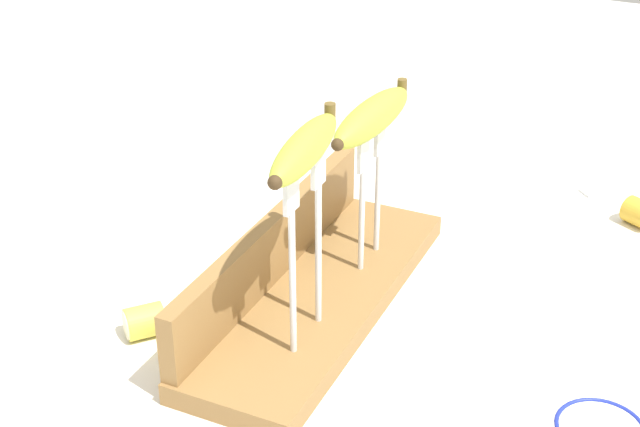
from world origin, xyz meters
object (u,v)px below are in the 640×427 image
object	(u,v)px
banana_chunk_near	(144,321)
fork_fallen_near	(621,186)
banana_raised_right	(372,117)
fork_stand_left	(306,238)
fork_stand_right	(370,185)
banana_raised_left	(305,148)
wire_coil	(601,426)
banana_chunk_far	(640,213)

from	to	relation	value
banana_chunk_near	fork_fallen_near	bearing A→B (deg)	-35.14
banana_raised_right	fork_stand_left	bearing A→B (deg)	-180.00
fork_stand_right	fork_stand_left	bearing A→B (deg)	180.00
banana_raised_left	fork_stand_left	bearing A→B (deg)	5.85
banana_raised_left	fork_fallen_near	xyz separation A→B (m)	(0.56, -0.24, -0.24)
banana_chunk_near	wire_coil	bearing A→B (deg)	-83.09
banana_chunk_near	banana_chunk_far	bearing A→B (deg)	-42.90
fork_stand_right	fork_fallen_near	xyz separation A→B (m)	(0.38, -0.24, -0.12)
banana_raised_right	wire_coil	size ratio (longest dim) A/B	2.04
fork_stand_left	banana_raised_left	size ratio (longest dim) A/B	1.20
banana_raised_left	fork_fallen_near	size ratio (longest dim) A/B	1.22
fork_stand_left	banana_raised_right	xyz separation A→B (m)	(0.18, 0.00, 0.07)
fork_stand_left	fork_fallen_near	size ratio (longest dim) A/B	1.46
banana_chunk_far	wire_coil	xyz separation A→B (m)	(-0.44, -0.03, -0.02)
banana_raised_left	banana_chunk_far	size ratio (longest dim) A/B	3.18
banana_raised_left	banana_chunk_far	xyz separation A→B (m)	(0.45, -0.28, -0.23)
fork_stand_left	fork_fallen_near	bearing A→B (deg)	-23.74
fork_stand_left	banana_chunk_far	size ratio (longest dim) A/B	3.81
banana_raised_left	wire_coil	distance (m)	0.40
wire_coil	banana_chunk_near	bearing A→B (deg)	96.91
fork_stand_right	banana_raised_right	size ratio (longest dim) A/B	0.92
fork_stand_right	banana_chunk_near	bearing A→B (deg)	141.01
fork_stand_left	fork_fallen_near	distance (m)	0.62
wire_coil	banana_chunk_far	bearing A→B (deg)	3.74
fork_stand_left	banana_raised_left	distance (m)	0.10
fork_stand_right	wire_coil	world-z (taller)	fork_stand_right
banana_raised_right	wire_coil	bearing A→B (deg)	-117.33
banana_raised_right	fork_fallen_near	size ratio (longest dim) A/B	1.32
fork_stand_left	banana_chunk_near	xyz separation A→B (m)	(-0.05, 0.18, -0.13)
fork_stand_left	banana_raised_right	distance (m)	0.19
fork_stand_left	banana_chunk_near	size ratio (longest dim) A/B	3.60
banana_raised_left	fork_fallen_near	distance (m)	0.66
wire_coil	fork_stand_left	bearing A→B (deg)	92.54
fork_stand_right	banana_raised_left	xyz separation A→B (m)	(-0.18, -0.00, 0.12)
fork_fallen_near	wire_coil	bearing A→B (deg)	-172.86
fork_stand_left	banana_raised_left	xyz separation A→B (m)	(-0.00, -0.00, 0.10)
fork_stand_right	wire_coil	xyz separation A→B (m)	(-0.16, -0.31, -0.12)
fork_stand_left	banana_chunk_near	distance (m)	0.22
fork_stand_right	banana_chunk_far	xyz separation A→B (m)	(0.28, -0.28, -0.11)
fork_fallen_near	banana_chunk_near	distance (m)	0.74
fork_stand_left	banana_raised_right	size ratio (longest dim) A/B	1.11
banana_raised_left	fork_stand_right	bearing A→B (deg)	0.00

